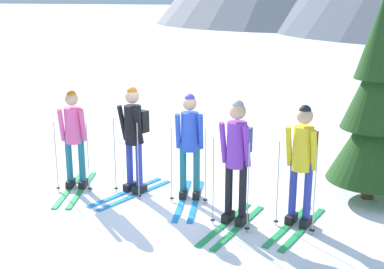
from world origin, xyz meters
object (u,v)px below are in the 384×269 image
Objects in this scene: skier_in_blue at (190,143)px; skier_in_purple at (237,155)px; skier_in_black at (134,134)px; skier_in_yellow at (302,159)px; pine_tree_near at (376,107)px; skier_in_pink at (74,136)px.

skier_in_purple is (0.99, -0.57, 0.10)m from skier_in_blue.
skier_in_black is 0.98× the size of skier_in_purple.
skier_in_purple reaches higher than skier_in_yellow.
skier_in_pink is at bearing -160.99° from pine_tree_near.
skier_in_pink is 0.51× the size of pine_tree_near.
skier_in_black is at bearing 13.79° from skier_in_pink.
pine_tree_near reaches higher than skier_in_blue.
skier_in_blue reaches higher than skier_in_pink.
skier_in_yellow reaches higher than skier_in_blue.
pine_tree_near is (0.80, 1.47, 0.51)m from skier_in_yellow.
skier_in_pink is 2.01m from skier_in_blue.
skier_in_yellow reaches higher than skier_in_pink.
skier_in_blue is 0.96× the size of skier_in_purple.
skier_in_purple is at bearing -132.60° from pine_tree_near.
pine_tree_near is (3.59, 1.34, 0.50)m from skier_in_black.
skier_in_pink is 2.97m from skier_in_purple.
skier_in_black is at bearing -159.56° from pine_tree_near.
pine_tree_near is at bearing 20.44° from skier_in_black.
skier_in_blue is 0.53× the size of pine_tree_near.
skier_in_pink is 0.93× the size of skier_in_purple.
skier_in_purple is at bearing -3.97° from skier_in_pink.
skier_in_pink is 0.96× the size of skier_in_yellow.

